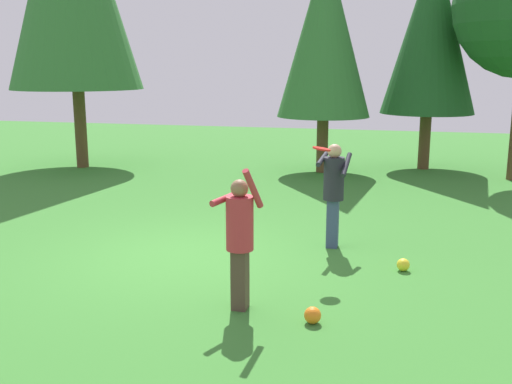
{
  "coord_description": "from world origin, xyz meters",
  "views": [
    {
      "loc": [
        3.26,
        -8.49,
        2.99
      ],
      "look_at": [
        1.08,
        0.28,
        1.05
      ],
      "focal_mm": 41.36,
      "sensor_mm": 36.0,
      "label": 1
    }
  ],
  "objects_px": {
    "ball_orange": "(313,315)",
    "frisbee": "(322,149)",
    "tree_center": "(325,33)",
    "tree_right": "(431,30)",
    "ball_yellow": "(403,265)",
    "person_catcher": "(334,186)",
    "person_thrower": "(240,233)"
  },
  "relations": [
    {
      "from": "ball_orange",
      "to": "tree_center",
      "type": "relative_size",
      "value": 0.03
    },
    {
      "from": "frisbee",
      "to": "tree_center",
      "type": "relative_size",
      "value": 0.05
    },
    {
      "from": "person_thrower",
      "to": "tree_right",
      "type": "relative_size",
      "value": 0.29
    },
    {
      "from": "frisbee",
      "to": "ball_yellow",
      "type": "bearing_deg",
      "value": 0.74
    },
    {
      "from": "person_catcher",
      "to": "ball_orange",
      "type": "relative_size",
      "value": 8.56
    },
    {
      "from": "ball_orange",
      "to": "tree_right",
      "type": "height_order",
      "value": "tree_right"
    },
    {
      "from": "ball_yellow",
      "to": "ball_orange",
      "type": "bearing_deg",
      "value": -115.85
    },
    {
      "from": "tree_center",
      "to": "frisbee",
      "type": "bearing_deg",
      "value": -82.57
    },
    {
      "from": "tree_right",
      "to": "frisbee",
      "type": "bearing_deg",
      "value": -100.88
    },
    {
      "from": "ball_orange",
      "to": "person_thrower",
      "type": "bearing_deg",
      "value": 166.85
    },
    {
      "from": "person_catcher",
      "to": "frisbee",
      "type": "xyz_separation_m",
      "value": [
        -0.09,
        -0.96,
        0.75
      ]
    },
    {
      "from": "ball_yellow",
      "to": "tree_center",
      "type": "bearing_deg",
      "value": 105.98
    },
    {
      "from": "ball_yellow",
      "to": "tree_center",
      "type": "relative_size",
      "value": 0.03
    },
    {
      "from": "ball_orange",
      "to": "frisbee",
      "type": "bearing_deg",
      "value": 95.94
    },
    {
      "from": "ball_orange",
      "to": "tree_right",
      "type": "xyz_separation_m",
      "value": [
        1.57,
        11.46,
        3.89
      ]
    },
    {
      "from": "person_catcher",
      "to": "tree_center",
      "type": "height_order",
      "value": "tree_center"
    },
    {
      "from": "person_thrower",
      "to": "tree_center",
      "type": "height_order",
      "value": "tree_center"
    },
    {
      "from": "person_catcher",
      "to": "ball_yellow",
      "type": "relative_size",
      "value": 9.1
    },
    {
      "from": "person_catcher",
      "to": "tree_right",
      "type": "bearing_deg",
      "value": 173.69
    },
    {
      "from": "frisbee",
      "to": "tree_right",
      "type": "distance_m",
      "value": 9.76
    },
    {
      "from": "person_catcher",
      "to": "ball_orange",
      "type": "xyz_separation_m",
      "value": [
        0.13,
        -3.08,
        -0.94
      ]
    },
    {
      "from": "person_catcher",
      "to": "tree_right",
      "type": "xyz_separation_m",
      "value": [
        1.71,
        8.38,
        2.95
      ]
    },
    {
      "from": "frisbee",
      "to": "tree_right",
      "type": "height_order",
      "value": "tree_right"
    },
    {
      "from": "person_catcher",
      "to": "ball_orange",
      "type": "bearing_deg",
      "value": 7.69
    },
    {
      "from": "ball_yellow",
      "to": "tree_right",
      "type": "relative_size",
      "value": 0.03
    },
    {
      "from": "person_catcher",
      "to": "ball_orange",
      "type": "distance_m",
      "value": 3.22
    },
    {
      "from": "frisbee",
      "to": "tree_center",
      "type": "height_order",
      "value": "tree_center"
    },
    {
      "from": "tree_center",
      "to": "ball_orange",
      "type": "bearing_deg",
      "value": -82.88
    },
    {
      "from": "ball_yellow",
      "to": "frisbee",
      "type": "bearing_deg",
      "value": -179.26
    },
    {
      "from": "frisbee",
      "to": "person_catcher",
      "type": "bearing_deg",
      "value": 84.8
    },
    {
      "from": "ball_orange",
      "to": "tree_center",
      "type": "height_order",
      "value": "tree_center"
    },
    {
      "from": "frisbee",
      "to": "ball_yellow",
      "type": "height_order",
      "value": "frisbee"
    }
  ]
}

